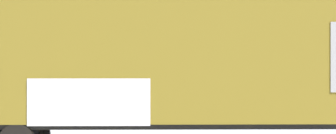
# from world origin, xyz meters

# --- Properties ---
(freight_car) EXTENTS (17.66, 3.08, 4.20)m
(freight_car) POSITION_xyz_m (-1.30, -0.00, 2.39)
(freight_car) COLOR olive
(freight_car) RESTS_ON ground_plane
(flagpole) EXTENTS (1.29, 0.33, 8.80)m
(flagpole) POSITION_xyz_m (3.87, 13.48, 5.35)
(flagpole) COLOR silver
(flagpole) RESTS_ON ground_plane
(hillside) EXTENTS (159.61, 28.48, 15.21)m
(hillside) POSITION_xyz_m (-0.07, 61.83, 5.22)
(hillside) COLOR slate
(hillside) RESTS_ON ground_plane
(parked_car_silver) EXTENTS (4.62, 2.03, 1.50)m
(parked_car_silver) POSITION_xyz_m (-5.65, 7.02, 0.79)
(parked_car_silver) COLOR #B7BABF
(parked_car_silver) RESTS_ON ground_plane
(parked_car_blue) EXTENTS (4.65, 2.15, 1.69)m
(parked_car_blue) POSITION_xyz_m (0.80, 6.82, 0.83)
(parked_car_blue) COLOR navy
(parked_car_blue) RESTS_ON ground_plane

